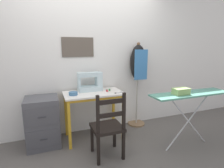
{
  "coord_description": "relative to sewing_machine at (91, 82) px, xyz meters",
  "views": [
    {
      "loc": [
        -0.67,
        -2.35,
        1.44
      ],
      "look_at": [
        0.3,
        0.24,
        0.88
      ],
      "focal_mm": 28.0,
      "sensor_mm": 36.0,
      "label": 1
    }
  ],
  "objects": [
    {
      "name": "ironing_board",
      "position": [
        1.22,
        -0.9,
        -0.13
      ],
      "size": [
        1.22,
        0.3,
        0.83
      ],
      "color": "#518E7A",
      "rests_on": "ground_plane"
    },
    {
      "name": "dress_form",
      "position": [
        0.89,
        0.06,
        0.2
      ],
      "size": [
        0.32,
        0.32,
        1.55
      ],
      "color": "#846647",
      "rests_on": "ground_plane"
    },
    {
      "name": "sewing_machine",
      "position": [
        0.0,
        0.0,
        0.0
      ],
      "size": [
        0.4,
        0.19,
        0.33
      ],
      "color": "silver",
      "rests_on": "sewing_table"
    },
    {
      "name": "wall_back",
      "position": [
        -0.0,
        0.19,
        0.37
      ],
      "size": [
        10.0,
        0.07,
        2.55
      ],
      "color": "silver",
      "rests_on": "ground_plane"
    },
    {
      "name": "storage_box",
      "position": [
        1.03,
        -0.91,
        -0.03
      ],
      "size": [
        0.23,
        0.14,
        0.09
      ],
      "color": "#8EB266",
      "rests_on": "ironing_board"
    },
    {
      "name": "ground_plane",
      "position": [
        -0.0,
        -0.39,
        -0.9
      ],
      "size": [
        14.0,
        14.0,
        0.0
      ],
      "primitive_type": "plane",
      "color": "#5B5651"
    },
    {
      "name": "sewing_table",
      "position": [
        -0.0,
        -0.15,
        -0.26
      ],
      "size": [
        0.93,
        0.52,
        0.76
      ],
      "color": "silver",
      "rests_on": "ground_plane"
    },
    {
      "name": "filing_cabinet",
      "position": [
        -0.78,
        -0.1,
        -0.53
      ],
      "size": [
        0.46,
        0.48,
        0.74
      ],
      "color": "#4C4C51",
      "rests_on": "ground_plane"
    },
    {
      "name": "wooden_chair",
      "position": [
        0.03,
        -0.72,
        -0.48
      ],
      "size": [
        0.4,
        0.38,
        0.91
      ],
      "color": "black",
      "rests_on": "ground_plane"
    },
    {
      "name": "fabric_bowl",
      "position": [
        -0.32,
        -0.18,
        -0.12
      ],
      "size": [
        0.13,
        0.13,
        0.05
      ],
      "color": "teal",
      "rests_on": "sewing_table"
    },
    {
      "name": "scissors",
      "position": [
        0.34,
        -0.3,
        -0.14
      ],
      "size": [
        0.15,
        0.06,
        0.01
      ],
      "color": "silver",
      "rests_on": "sewing_table"
    },
    {
      "name": "thread_spool_mid_table",
      "position": [
        0.27,
        -0.13,
        -0.12
      ],
      "size": [
        0.04,
        0.04,
        0.04
      ],
      "color": "green",
      "rests_on": "sewing_table"
    },
    {
      "name": "thread_spool_near_machine",
      "position": [
        0.22,
        -0.16,
        -0.13
      ],
      "size": [
        0.04,
        0.04,
        0.03
      ],
      "color": "red",
      "rests_on": "sewing_table"
    }
  ]
}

